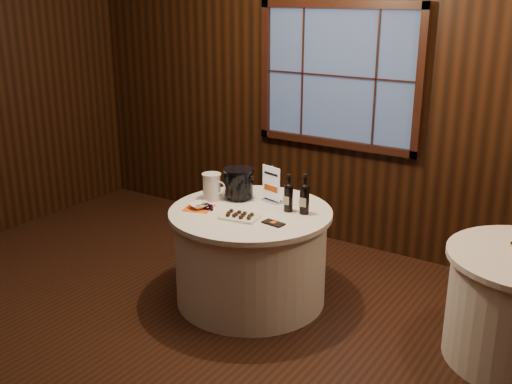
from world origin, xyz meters
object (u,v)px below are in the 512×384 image
Objects in this scene: chocolate_plate at (240,216)px; chocolate_box at (273,223)px; port_bottle_left at (288,195)px; ice_bucket at (239,183)px; sign_stand at (272,190)px; port_bottle_right at (304,197)px; grape_bunch at (209,206)px; cracker_bowl at (199,205)px; main_table at (251,255)px; glass_pitcher at (212,187)px.

chocolate_plate reaches higher than chocolate_box.
port_bottle_left is 0.49m from ice_bucket.
chocolate_box is at bearing 7.64° from chocolate_plate.
ice_bucket is (-0.27, -0.08, 0.03)m from sign_stand.
port_bottle_left is at bearing -178.79° from port_bottle_right.
cracker_bowl is (-0.08, -0.03, 0.00)m from grape_bunch.
cracker_bowl reaches higher than chocolate_box.
sign_stand is at bearing 157.70° from port_bottle_right.
ice_bucket is at bearing 125.98° from chocolate_plate.
glass_pitcher is at bearing 175.42° from main_table.
ice_bucket is at bearing 156.61° from chocolate_box.
port_bottle_right is (0.13, 0.02, 0.01)m from port_bottle_left.
port_bottle_right is at bearing -0.25° from sign_stand.
ice_bucket is 1.55× the size of chocolate_box.
chocolate_plate is 1.89× the size of chocolate_box.
chocolate_box is (0.54, -0.33, -0.13)m from ice_bucket.
grape_bunch is (-0.29, -0.15, 0.40)m from main_table.
chocolate_plate is (-0.35, -0.36, -0.12)m from port_bottle_right.
port_bottle_left is 1.16× the size of ice_bucket.
ice_bucket reaches higher than cracker_bowl.
main_table is 4.99× the size of ice_bucket.
sign_stand is at bearing 131.28° from chocolate_box.
chocolate_plate is 2.02× the size of cracker_bowl.
main_table is 0.58m from cracker_bowl.
chocolate_plate is at bearing -34.54° from glass_pitcher.
port_bottle_left is 0.67m from glass_pitcher.
ice_bucket is at bearing -149.23° from sign_stand.
sign_stand is 0.28m from ice_bucket.
main_table is 7.73× the size of chocolate_box.
glass_pitcher is at bearing -139.77° from ice_bucket.
chocolate_plate is 0.49m from glass_pitcher.
chocolate_plate is at bearing -164.62° from chocolate_box.
port_bottle_left is (0.25, 0.15, 0.51)m from main_table.
chocolate_plate is (-0.23, -0.33, -0.11)m from port_bottle_left.
main_table is at bearing 26.71° from cracker_bowl.
port_bottle_right is 0.35m from chocolate_box.
chocolate_box is (0.28, 0.04, -0.01)m from chocolate_plate.
main_table is 4.07× the size of port_bottle_right.
main_table is at bearing 98.87° from chocolate_plate.
sign_stand is 0.25m from port_bottle_left.
port_bottle_right is 1.01× the size of chocolate_plate.
main_table is at bearing 161.27° from chocolate_box.
port_bottle_right reaches higher than sign_stand.
chocolate_box is 0.74m from glass_pitcher.
sign_stand is at bearing 51.81° from grape_bunch.
chocolate_box is 0.59m from grape_bunch.
sign_stand is (0.04, 0.25, 0.49)m from main_table.
chocolate_plate is at bearing -0.78° from cracker_bowl.
port_bottle_left reaches higher than chocolate_plate.
sign_stand is 1.04× the size of port_bottle_left.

